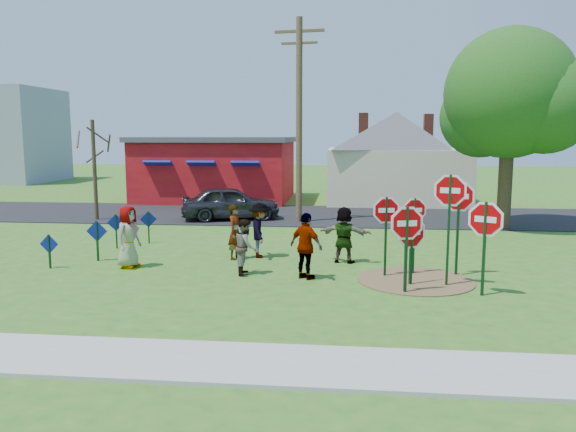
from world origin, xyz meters
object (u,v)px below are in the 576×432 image
object	(u,v)px
stop_sign_c	(450,204)
person_a	(128,237)
stop_sign_b	(415,217)
leafy_tree	(513,101)
stop_sign_a	(407,230)
stop_sign_d	(459,204)
utility_pole	(299,117)
suv	(231,203)
person_b	(235,232)

from	to	relation	value
stop_sign_c	person_a	bearing A→B (deg)	-172.11
stop_sign_b	leafy_tree	size ratio (longest dim) A/B	0.28
stop_sign_a	stop_sign_b	size ratio (longest dim) A/B	1.02
stop_sign_d	stop_sign_b	bearing A→B (deg)	178.71
stop_sign_d	leafy_tree	world-z (taller)	leafy_tree
stop_sign_b	utility_pole	xyz separation A→B (m)	(-4.13, 9.49, 3.14)
stop_sign_d	leafy_tree	xyz separation A→B (m)	(3.71, 8.54, 3.37)
stop_sign_b	utility_pole	world-z (taller)	utility_pole
suv	leafy_tree	xyz separation A→B (m)	(12.33, -1.29, 4.61)
person_b	stop_sign_d	bearing A→B (deg)	-89.10
utility_pole	stop_sign_d	bearing A→B (deg)	-60.62
person_a	person_b	world-z (taller)	person_a
person_b	suv	distance (m)	8.57
person_a	leafy_tree	size ratio (longest dim) A/B	0.22
stop_sign_a	stop_sign_d	xyz separation A→B (m)	(1.65, 2.00, 0.44)
stop_sign_c	suv	world-z (taller)	stop_sign_c
stop_sign_b	person_a	xyz separation A→B (m)	(-8.52, -0.04, -0.74)
stop_sign_d	leafy_tree	size ratio (longest dim) A/B	0.34
stop_sign_d	suv	distance (m)	13.14
person_a	utility_pole	size ratio (longest dim) A/B	0.21
person_b	leafy_tree	world-z (taller)	leafy_tree
person_a	utility_pole	xyz separation A→B (m)	(4.39, 9.52, 3.88)
suv	leafy_tree	world-z (taller)	leafy_tree
stop_sign_c	stop_sign_a	bearing A→B (deg)	-130.71
utility_pole	suv	bearing A→B (deg)	174.05
stop_sign_c	stop_sign_d	bearing A→B (deg)	83.73
person_a	utility_pole	bearing A→B (deg)	-10.50
stop_sign_b	leafy_tree	bearing A→B (deg)	48.94
person_a	suv	bearing A→B (deg)	7.84
stop_sign_a	person_a	xyz separation A→B (m)	(-8.09, 1.97, -0.67)
stop_sign_b	stop_sign_d	bearing A→B (deg)	-11.31
person_a	utility_pole	world-z (taller)	utility_pole
person_b	utility_pole	bearing A→B (deg)	3.40
stop_sign_b	stop_sign_d	world-z (taller)	stop_sign_d
stop_sign_d	person_a	bearing A→B (deg)	179.12
person_b	leafy_tree	distance (m)	13.41
person_b	leafy_tree	xyz separation A→B (m)	(10.45, 7.07, 4.55)
person_b	stop_sign_b	bearing A→B (deg)	-91.67
stop_sign_b	person_a	size ratio (longest dim) A/B	1.24
stop_sign_d	person_b	bearing A→B (deg)	166.55
stop_sign_c	utility_pole	xyz separation A→B (m)	(-4.87, 10.69, 2.62)
stop_sign_b	stop_sign_c	world-z (taller)	stop_sign_c
stop_sign_d	person_a	xyz separation A→B (m)	(-9.73, -0.03, -1.11)
stop_sign_d	utility_pole	size ratio (longest dim) A/B	0.31
stop_sign_b	stop_sign_d	size ratio (longest dim) A/B	0.81
person_b	stop_sign_a	bearing A→B (deg)	-111.08
person_a	stop_sign_b	bearing A→B (deg)	-75.51
suv	leafy_tree	distance (m)	13.23
stop_sign_d	person_a	world-z (taller)	stop_sign_d
stop_sign_a	stop_sign_c	xyz separation A→B (m)	(1.18, 0.80, 0.59)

